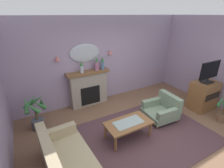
# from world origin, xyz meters

# --- Properties ---
(floor) EXTENTS (6.87, 5.99, 0.10)m
(floor) POSITION_xyz_m (0.00, 0.00, -0.05)
(floor) COLOR brown
(floor) RESTS_ON ground
(wall_back) EXTENTS (6.87, 0.10, 2.78)m
(wall_back) POSITION_xyz_m (0.00, 2.55, 1.39)
(wall_back) COLOR #9E8CA8
(wall_back) RESTS_ON ground
(patterned_rug) EXTENTS (3.20, 2.40, 0.01)m
(patterned_rug) POSITION_xyz_m (0.00, 0.20, 0.01)
(patterned_rug) COLOR #4C3338
(patterned_rug) RESTS_ON ground
(fireplace) EXTENTS (1.36, 0.36, 1.16)m
(fireplace) POSITION_xyz_m (-0.66, 2.33, 0.57)
(fireplace) COLOR gray
(fireplace) RESTS_ON ground
(mantel_vase_left) EXTENTS (0.10, 0.10, 0.37)m
(mantel_vase_left) POSITION_xyz_m (-0.86, 2.30, 1.35)
(mantel_vase_left) COLOR silver
(mantel_vase_left) RESTS_ON fireplace
(mantel_vase_centre) EXTENTS (0.14, 0.14, 0.43)m
(mantel_vase_centre) POSITION_xyz_m (-0.36, 2.30, 1.34)
(mantel_vase_centre) COLOR #9E6084
(mantel_vase_centre) RESTS_ON fireplace
(mantel_vase_right) EXTENTS (0.12, 0.12, 0.42)m
(mantel_vase_right) POSITION_xyz_m (-0.16, 2.30, 1.35)
(mantel_vase_right) COLOR #4C7093
(mantel_vase_right) RESTS_ON fireplace
(wall_mirror) EXTENTS (0.96, 0.06, 0.56)m
(wall_mirror) POSITION_xyz_m (-0.66, 2.47, 1.71)
(wall_mirror) COLOR #B2BCC6
(wall_sconce_left) EXTENTS (0.14, 0.14, 0.14)m
(wall_sconce_left) POSITION_xyz_m (-1.51, 2.42, 1.66)
(wall_sconce_left) COLOR #D17066
(wall_sconce_right) EXTENTS (0.14, 0.14, 0.14)m
(wall_sconce_right) POSITION_xyz_m (0.19, 2.42, 1.66)
(wall_sconce_right) COLOR #D17066
(coffee_table) EXTENTS (1.10, 0.60, 0.45)m
(coffee_table) POSITION_xyz_m (-0.46, 0.34, 0.38)
(coffee_table) COLOR brown
(coffee_table) RESTS_ON ground
(floral_couch) EXTENTS (0.95, 1.76, 0.76)m
(floral_couch) POSITION_xyz_m (-2.04, 0.05, 0.32)
(floral_couch) COLOR tan
(floral_couch) RESTS_ON ground
(armchair_in_corner) EXTENTS (0.87, 0.87, 0.71)m
(armchair_in_corner) POSITION_xyz_m (0.86, 0.54, 0.31)
(armchair_in_corner) COLOR gray
(armchair_in_corner) RESTS_ON ground
(tv_cabinet) EXTENTS (0.80, 0.57, 0.90)m
(tv_cabinet) POSITION_xyz_m (2.38, 0.34, 0.45)
(tv_cabinet) COLOR brown
(tv_cabinet) RESTS_ON ground
(tv_flatscreen) EXTENTS (0.84, 0.24, 0.65)m
(tv_flatscreen) POSITION_xyz_m (2.38, 0.32, 1.25)
(tv_flatscreen) COLOR black
(tv_flatscreen) RESTS_ON tv_cabinet
(potted_plant_small_fern) EXTENTS (0.41, 0.38, 0.73)m
(potted_plant_small_fern) POSITION_xyz_m (2.23, -0.41, 0.33)
(potted_plant_small_fern) COLOR brown
(potted_plant_small_fern) RESTS_ON ground
(potted_plant_tall_palm) EXTENTS (0.59, 0.60, 0.95)m
(potted_plant_tall_palm) POSITION_xyz_m (-2.33, 1.80, 0.49)
(potted_plant_tall_palm) COLOR #474C56
(potted_plant_tall_palm) RESTS_ON ground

